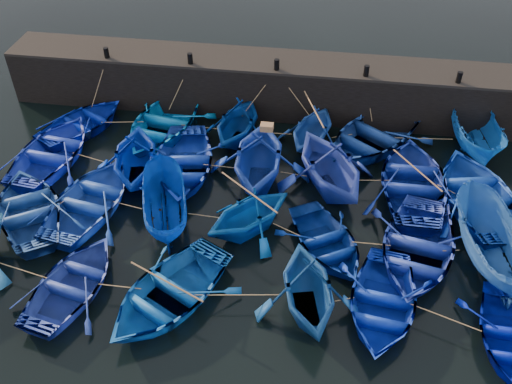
# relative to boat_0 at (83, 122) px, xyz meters

# --- Properties ---
(ground) EXTENTS (120.00, 120.00, 0.00)m
(ground) POSITION_rel_boat_0_xyz_m (8.73, -7.25, -0.47)
(ground) COLOR black
(ground) RESTS_ON ground
(quay_wall) EXTENTS (26.00, 2.50, 2.50)m
(quay_wall) POSITION_rel_boat_0_xyz_m (8.73, 3.25, 0.78)
(quay_wall) COLOR black
(quay_wall) RESTS_ON ground
(quay_top) EXTENTS (26.00, 2.50, 0.12)m
(quay_top) POSITION_rel_boat_0_xyz_m (8.73, 3.25, 2.09)
(quay_top) COLOR black
(quay_top) RESTS_ON quay_wall
(bollard_0) EXTENTS (0.24, 0.24, 0.50)m
(bollard_0) POSITION_rel_boat_0_xyz_m (0.73, 2.35, 2.40)
(bollard_0) COLOR black
(bollard_0) RESTS_ON quay_top
(bollard_1) EXTENTS (0.24, 0.24, 0.50)m
(bollard_1) POSITION_rel_boat_0_xyz_m (4.73, 2.35, 2.40)
(bollard_1) COLOR black
(bollard_1) RESTS_ON quay_top
(bollard_2) EXTENTS (0.24, 0.24, 0.50)m
(bollard_2) POSITION_rel_boat_0_xyz_m (8.73, 2.35, 2.40)
(bollard_2) COLOR black
(bollard_2) RESTS_ON quay_top
(bollard_3) EXTENTS (0.24, 0.24, 0.50)m
(bollard_3) POSITION_rel_boat_0_xyz_m (12.73, 2.35, 2.40)
(bollard_3) COLOR black
(bollard_3) RESTS_ON quay_top
(bollard_4) EXTENTS (0.24, 0.24, 0.50)m
(bollard_4) POSITION_rel_boat_0_xyz_m (16.73, 2.35, 2.40)
(bollard_4) COLOR black
(bollard_4) RESTS_ON quay_top
(boat_0) EXTENTS (5.06, 5.50, 0.93)m
(boat_0) POSITION_rel_boat_0_xyz_m (0.00, 0.00, 0.00)
(boat_0) COLOR #031B9F
(boat_0) RESTS_ON ground
(boat_1) EXTENTS (4.95, 6.17, 1.14)m
(boat_1) POSITION_rel_boat_0_xyz_m (3.72, 0.34, 0.11)
(boat_1) COLOR blue
(boat_1) RESTS_ON ground
(boat_2) EXTENTS (4.06, 4.49, 2.08)m
(boat_2) POSITION_rel_boat_0_xyz_m (7.25, 0.26, 0.57)
(boat_2) COLOR navy
(boat_2) RESTS_ON ground
(boat_3) EXTENTS (4.10, 4.43, 1.93)m
(boat_3) POSITION_rel_boat_0_xyz_m (10.60, 0.33, 0.50)
(boat_3) COLOR #1949AE
(boat_3) RESTS_ON ground
(boat_4) EXTENTS (6.69, 7.01, 1.18)m
(boat_4) POSITION_rel_boat_0_xyz_m (13.27, 0.71, 0.13)
(boat_4) COLOR navy
(boat_4) RESTS_ON ground
(boat_5) EXTENTS (2.27, 5.07, 1.91)m
(boat_5) POSITION_rel_boat_0_xyz_m (17.70, 0.98, 0.49)
(boat_5) COLOR #1256B5
(boat_5) RESTS_ON ground
(boat_6) EXTENTS (4.33, 5.64, 1.09)m
(boat_6) POSITION_rel_boat_0_xyz_m (-0.37, -2.44, 0.08)
(boat_6) COLOR #1A33D0
(boat_6) RESTS_ON ground
(boat_7) EXTENTS (4.65, 5.09, 2.29)m
(boat_7) POSITION_rel_boat_0_xyz_m (3.58, -3.03, 0.68)
(boat_7) COLOR #0026A7
(boat_7) RESTS_ON ground
(boat_8) EXTENTS (4.56, 5.79, 1.09)m
(boat_8) POSITION_rel_boat_0_xyz_m (5.37, -2.43, 0.08)
(boat_8) COLOR #1538C9
(boat_8) RESTS_ON ground
(boat_9) EXTENTS (4.38, 5.03, 2.57)m
(boat_9) POSITION_rel_boat_0_xyz_m (8.62, -2.47, 0.82)
(boat_9) COLOR #14359D
(boat_9) RESTS_ON ground
(boat_10) EXTENTS (5.92, 6.20, 2.54)m
(boat_10) POSITION_rel_boat_0_xyz_m (11.51, -2.58, 0.80)
(boat_10) COLOR navy
(boat_10) RESTS_ON ground
(boat_11) EXTENTS (4.05, 5.65, 1.17)m
(boat_11) POSITION_rel_boat_0_xyz_m (14.92, -2.36, 0.12)
(boat_11) COLOR navy
(boat_11) RESTS_ON ground
(boat_12) EXTENTS (5.08, 6.34, 1.17)m
(boat_12) POSITION_rel_boat_0_xyz_m (17.37, -2.83, 0.12)
(boat_12) COLOR #0F3DB6
(boat_12) RESTS_ON ground
(boat_13) EXTENTS (5.65, 6.06, 1.02)m
(boat_13) POSITION_rel_boat_0_xyz_m (0.27, -6.06, 0.05)
(boat_13) COLOR navy
(boat_13) RESTS_ON ground
(boat_14) EXTENTS (4.50, 5.69, 1.07)m
(boat_14) POSITION_rel_boat_0_xyz_m (2.42, -5.25, 0.07)
(boat_14) COLOR blue
(boat_14) RESTS_ON ground
(boat_15) EXTENTS (2.94, 4.73, 1.71)m
(boat_15) POSITION_rel_boat_0_xyz_m (5.45, -5.49, 0.39)
(boat_15) COLOR #00339B
(boat_15) RESTS_ON ground
(boat_16) EXTENTS (4.84, 4.85, 1.94)m
(boat_16) POSITION_rel_boat_0_xyz_m (8.69, -5.56, 0.50)
(boat_16) COLOR #034490
(boat_16) RESTS_ON ground
(boat_17) EXTENTS (4.64, 5.05, 0.86)m
(boat_17) POSITION_rel_boat_0_xyz_m (11.60, -6.10, -0.04)
(boat_17) COLOR navy
(boat_17) RESTS_ON ground
(boat_18) EXTENTS (4.85, 6.05, 1.12)m
(boat_18) POSITION_rel_boat_0_xyz_m (14.77, -6.09, 0.09)
(boat_18) COLOR #1B3197
(boat_18) RESTS_ON ground
(boat_19) EXTENTS (2.90, 5.26, 1.93)m
(boat_19) POSITION_rel_boat_0_xyz_m (17.15, -5.96, 0.50)
(boat_19) COLOR #1F549D
(boat_19) RESTS_ON ground
(boat_21) EXTENTS (3.95, 4.90, 0.90)m
(boat_21) POSITION_rel_boat_0_xyz_m (3.33, -9.31, -0.01)
(boat_21) COLOR navy
(boat_21) RESTS_ON ground
(boat_22) EXTENTS (5.57, 6.15, 1.05)m
(boat_22) POSITION_rel_boat_0_xyz_m (6.58, -9.29, 0.06)
(boat_22) COLOR #0D51AB
(boat_22) RESTS_ON ground
(boat_23) EXTENTS (4.26, 4.66, 2.09)m
(boat_23) POSITION_rel_boat_0_xyz_m (11.10, -8.88, 0.58)
(boat_23) COLOR navy
(boat_23) RESTS_ON ground
(boat_24) EXTENTS (3.83, 4.95, 0.95)m
(boat_24) POSITION_rel_boat_0_xyz_m (13.51, -8.64, 0.01)
(boat_24) COLOR #0B2BC6
(boat_24) RESTS_ON ground
(boat_25) EXTENTS (3.09, 4.25, 0.87)m
(boat_25) POSITION_rel_boat_0_xyz_m (17.41, -9.39, -0.03)
(boat_25) COLOR #000F92
(boat_25) RESTS_ON ground
(wooden_crate) EXTENTS (0.50, 0.36, 0.26)m
(wooden_crate) POSITION_rel_boat_0_xyz_m (8.92, -2.47, 2.24)
(wooden_crate) COLOR olive
(wooden_crate) RESTS_ON boat_9
(mooring_ropes) EXTENTS (17.74, 11.69, 2.10)m
(mooring_ropes) POSITION_rel_boat_0_xyz_m (8.47, -2.32, 0.41)
(mooring_ropes) COLOR tan
(mooring_ropes) RESTS_ON ground
(loose_oars) EXTENTS (10.59, 11.71, 0.95)m
(loose_oars) POSITION_rel_boat_0_xyz_m (10.20, -4.22, 1.09)
(loose_oars) COLOR #99724C
(loose_oars) RESTS_ON ground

